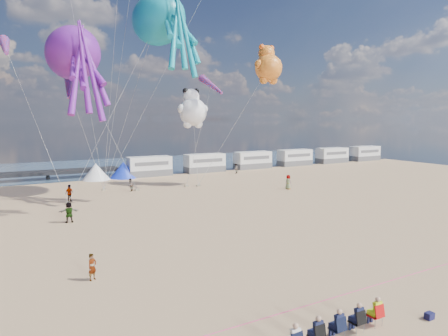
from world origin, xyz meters
TOP-DOWN VIEW (x-y plane):
  - ground at (0.00, 0.00)m, footprint 120.00×120.00m
  - water at (0.00, 55.00)m, footprint 120.00×120.00m
  - motorhome_0 at (6.00, 40.00)m, footprint 6.60×2.50m
  - motorhome_1 at (15.50, 40.00)m, footprint 6.60×2.50m
  - motorhome_2 at (25.00, 40.00)m, footprint 6.60×2.50m
  - motorhome_3 at (34.50, 40.00)m, footprint 6.60×2.50m
  - motorhome_4 at (44.00, 40.00)m, footprint 6.60×2.50m
  - motorhome_5 at (53.50, 40.00)m, footprint 6.60×2.50m
  - tent_white at (-2.00, 40.00)m, footprint 4.00×4.00m
  - tent_blue at (2.00, 40.00)m, footprint 4.00×4.00m
  - spectator_row at (-2.67, -7.75)m, footprint 6.10×0.90m
  - cooler_navy at (2.05, -8.59)m, footprint 0.38×0.28m
  - rope_line at (0.00, -5.00)m, footprint 34.00×0.03m
  - standing_person at (-9.89, 3.07)m, footprint 0.65×0.59m
  - beachgoer_1 at (-0.34, 28.52)m, footprint 0.84×0.91m
  - beachgoer_3 at (-7.73, 25.60)m, footprint 1.35×1.27m
  - beachgoer_4 at (-9.09, 16.59)m, footprint 1.06×0.48m
  - beachgoer_6 at (17.24, 20.28)m, footprint 0.53×0.72m
  - beachgoer_7 at (18.99, 35.87)m, footprint 0.90×0.83m
  - sandbag_a at (-8.08, 24.39)m, footprint 0.50×0.35m
  - sandbag_b at (0.49, 28.55)m, footprint 0.50×0.35m
  - sandbag_c at (8.38, 27.70)m, footprint 0.50×0.35m
  - sandbag_d at (6.92, 28.16)m, footprint 0.50×0.35m
  - sandbag_e at (-3.05, 30.53)m, footprint 0.50×0.35m
  - kite_octopus_teal at (2.50, 25.47)m, footprint 5.77×11.13m
  - kite_octopus_purple at (-6.91, 24.63)m, footprint 6.38×11.03m
  - kite_panda at (8.53, 29.48)m, footprint 5.50×5.34m
  - kite_teddy_orange at (16.54, 23.81)m, footprint 4.86×4.66m
  - windsock_left at (-12.83, 26.38)m, footprint 1.13×6.01m
  - windsock_mid at (9.93, 26.88)m, footprint 1.39×5.21m
  - windsock_right at (-7.04, 27.40)m, footprint 1.66×4.83m

SIDE VIEW (x-z plane):
  - ground at x=0.00m, z-range 0.00..0.00m
  - water at x=0.00m, z-range 0.02..0.02m
  - rope_line at x=0.00m, z-range 0.00..0.04m
  - sandbag_a at x=-8.08m, z-range 0.00..0.22m
  - sandbag_b at x=0.49m, z-range 0.00..0.22m
  - sandbag_c at x=8.38m, z-range 0.00..0.22m
  - sandbag_d at x=6.92m, z-range 0.00..0.22m
  - sandbag_e at x=-3.05m, z-range 0.00..0.22m
  - cooler_navy at x=2.05m, z-range 0.00..0.30m
  - spectator_row at x=-2.67m, z-range 0.00..1.30m
  - standing_person at x=-9.89m, z-range 0.00..1.48m
  - beachgoer_7 at x=18.99m, z-range 0.00..1.54m
  - beachgoer_1 at x=-0.34m, z-range 0.00..1.57m
  - beachgoer_4 at x=-9.09m, z-range 0.00..1.78m
  - beachgoer_6 at x=17.24m, z-range 0.00..1.81m
  - beachgoer_3 at x=-7.73m, z-range 0.00..1.84m
  - tent_white at x=-2.00m, z-range 0.00..2.40m
  - tent_blue at x=2.00m, z-range 0.00..2.40m
  - motorhome_0 at x=6.00m, z-range 0.00..3.00m
  - motorhome_1 at x=15.50m, z-range 0.00..3.00m
  - motorhome_2 at x=25.00m, z-range 0.00..3.00m
  - motorhome_3 at x=34.50m, z-range 0.00..3.00m
  - motorhome_4 at x=44.00m, z-range 0.00..3.00m
  - motorhome_5 at x=53.50m, z-range 0.00..3.00m
  - kite_panda at x=8.53m, z-range 6.51..12.74m
  - windsock_right at x=-7.04m, z-range 9.61..14.36m
  - windsock_mid at x=9.93m, z-range 10.36..15.51m
  - kite_teddy_orange at x=16.54m, z-range 12.17..18.11m
  - kite_octopus_purple at x=-6.91m, z-range 9.31..21.15m
  - windsock_left at x=-12.83m, z-range 12.68..18.68m
  - kite_octopus_teal at x=2.50m, z-range 13.68..25.88m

